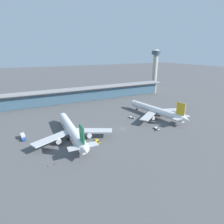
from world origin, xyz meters
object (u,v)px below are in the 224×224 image
(airliner_left_stand, at_px, (72,130))
(service_truck_under_wing_blue, at_px, (23,136))
(control_tower, at_px, (155,66))
(safety_cone_charlie, at_px, (48,166))
(service_truck_near_nose_white, at_px, (132,117))
(service_truck_mid_apron_yellow, at_px, (98,141))
(service_truck_by_tail_white, at_px, (157,128))
(airliner_centre_stand, at_px, (156,110))
(safety_cone_alpha, at_px, (55,163))
(safety_cone_delta, at_px, (80,152))
(safety_cone_bravo, at_px, (81,151))

(airliner_left_stand, bearing_deg, service_truck_under_wing_blue, 154.39)
(control_tower, bearing_deg, safety_cone_charlie, -142.88)
(service_truck_near_nose_white, relative_size, service_truck_mid_apron_yellow, 0.97)
(service_truck_under_wing_blue, xyz_separation_m, service_truck_by_tail_white, (84.26, -26.95, -0.88))
(airliner_centre_stand, relative_size, service_truck_near_nose_white, 9.69)
(service_truck_near_nose_white, xyz_separation_m, safety_cone_alpha, (-68.81, -36.71, -0.49))
(control_tower, height_order, safety_cone_alpha, control_tower)
(airliner_left_stand, bearing_deg, control_tower, 34.67)
(safety_cone_charlie, bearing_deg, airliner_left_stand, 52.04)
(service_truck_mid_apron_yellow, relative_size, control_tower, 0.11)
(safety_cone_delta, bearing_deg, control_tower, 39.02)
(service_truck_mid_apron_yellow, relative_size, safety_cone_bravo, 9.74)
(service_truck_by_tail_white, relative_size, control_tower, 0.11)
(service_truck_mid_apron_yellow, bearing_deg, safety_cone_bravo, -154.32)
(service_truck_mid_apron_yellow, height_order, safety_cone_bravo, service_truck_mid_apron_yellow)
(control_tower, xyz_separation_m, safety_cone_alpha, (-165.47, -127.35, -32.75))
(airliner_centre_stand, height_order, service_truck_by_tail_white, airliner_centre_stand)
(airliner_centre_stand, xyz_separation_m, safety_cone_bravo, (-73.64, -26.30, -5.08))
(airliner_centre_stand, bearing_deg, safety_cone_bravo, -160.35)
(safety_cone_bravo, xyz_separation_m, safety_cone_charlie, (-18.40, -5.32, 0.00))
(safety_cone_alpha, bearing_deg, airliner_centre_stand, 19.40)
(service_truck_under_wing_blue, height_order, safety_cone_alpha, service_truck_under_wing_blue)
(service_truck_mid_apron_yellow, distance_m, safety_cone_charlie, 32.75)
(airliner_left_stand, xyz_separation_m, safety_cone_alpha, (-15.28, -23.45, -5.08))
(service_truck_near_nose_white, relative_size, service_truck_under_wing_blue, 0.88)
(service_truck_under_wing_blue, xyz_separation_m, safety_cone_delta, (26.39, -32.11, -1.37))
(service_truck_near_nose_white, height_order, safety_cone_alpha, service_truck_near_nose_white)
(airliner_centre_stand, height_order, safety_cone_delta, airliner_centre_stand)
(airliner_left_stand, xyz_separation_m, service_truck_near_nose_white, (53.53, 13.26, -4.59))
(service_truck_by_tail_white, xyz_separation_m, safety_cone_alpha, (-71.88, -9.76, -0.49))
(safety_cone_alpha, distance_m, safety_cone_bravo, 15.87)
(airliner_centre_stand, distance_m, service_truck_by_tail_white, 27.68)
(service_truck_mid_apron_yellow, xyz_separation_m, safety_cone_alpha, (-27.44, -10.88, -0.49))
(safety_cone_bravo, bearing_deg, control_tower, 39.14)
(service_truck_mid_apron_yellow, bearing_deg, service_truck_under_wing_blue, 147.04)
(airliner_left_stand, distance_m, safety_cone_charlie, 30.65)
(safety_cone_alpha, bearing_deg, service_truck_mid_apron_yellow, 21.63)
(airliner_centre_stand, xyz_separation_m, safety_cone_delta, (-74.71, -26.65, -5.08))
(service_truck_by_tail_white, height_order, control_tower, control_tower)
(safety_cone_alpha, xyz_separation_m, safety_cone_bravo, (15.08, 4.94, 0.00))
(service_truck_near_nose_white, bearing_deg, service_truck_mid_apron_yellow, -148.02)
(safety_cone_bravo, bearing_deg, airliner_left_stand, 89.39)
(airliner_left_stand, xyz_separation_m, airliner_centre_stand, (73.44, 7.79, 0.00))
(safety_cone_alpha, distance_m, safety_cone_charlie, 3.33)
(service_truck_under_wing_blue, distance_m, safety_cone_bravo, 42.01)
(service_truck_near_nose_white, height_order, service_truck_mid_apron_yellow, same)
(service_truck_near_nose_white, bearing_deg, safety_cone_delta, -149.62)
(safety_cone_alpha, bearing_deg, service_truck_by_tail_white, 7.73)
(airliner_left_stand, xyz_separation_m, service_truck_under_wing_blue, (-27.66, 13.26, -3.71))
(safety_cone_bravo, bearing_deg, service_truck_by_tail_white, 4.84)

